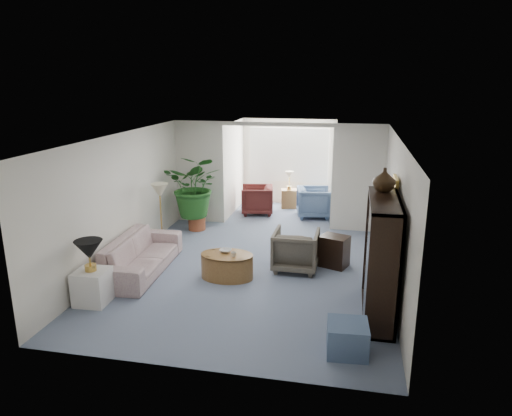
% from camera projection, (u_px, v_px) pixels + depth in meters
% --- Properties ---
extents(floor, '(6.00, 6.00, 0.00)m').
position_uv_depth(floor, '(249.00, 274.00, 8.64)').
color(floor, gray).
rests_on(floor, ground).
extents(sunroom_floor, '(2.60, 2.60, 0.00)m').
position_uv_depth(sunroom_floor, '(282.00, 214.00, 12.51)').
color(sunroom_floor, gray).
rests_on(sunroom_floor, ground).
extents(back_pier_left, '(1.20, 0.12, 2.50)m').
position_uv_depth(back_pier_left, '(200.00, 172.00, 11.51)').
color(back_pier_left, silver).
rests_on(back_pier_left, ground).
extents(back_pier_right, '(1.20, 0.12, 2.50)m').
position_uv_depth(back_pier_right, '(358.00, 179.00, 10.77)').
color(back_pier_right, silver).
rests_on(back_pier_right, ground).
extents(back_header, '(2.60, 0.12, 0.10)m').
position_uv_depth(back_header, '(277.00, 124.00, 10.82)').
color(back_header, silver).
rests_on(back_header, back_pier_left).
extents(window_pane, '(2.20, 0.02, 1.50)m').
position_uv_depth(window_pane, '(289.00, 155.00, 13.16)').
color(window_pane, white).
extents(window_blinds, '(2.20, 0.02, 1.50)m').
position_uv_depth(window_blinds, '(289.00, 155.00, 13.13)').
color(window_blinds, white).
extents(framed_picture, '(0.04, 0.50, 0.40)m').
position_uv_depth(framed_picture, '(396.00, 192.00, 7.62)').
color(framed_picture, '#ADA38A').
extents(sofa, '(0.97, 2.28, 0.66)m').
position_uv_depth(sofa, '(141.00, 255.00, 8.70)').
color(sofa, beige).
rests_on(sofa, ground).
extents(end_table, '(0.52, 0.52, 0.55)m').
position_uv_depth(end_table, '(93.00, 287.00, 7.48)').
color(end_table, white).
rests_on(end_table, ground).
extents(table_lamp, '(0.44, 0.44, 0.30)m').
position_uv_depth(table_lamp, '(89.00, 250.00, 7.31)').
color(table_lamp, black).
rests_on(table_lamp, end_table).
extents(floor_lamp, '(0.36, 0.36, 0.28)m').
position_uv_depth(floor_lamp, '(160.00, 190.00, 9.67)').
color(floor_lamp, beige).
rests_on(floor_lamp, ground).
extents(coffee_table, '(1.05, 1.05, 0.45)m').
position_uv_depth(coffee_table, '(227.00, 266.00, 8.44)').
color(coffee_table, olive).
rests_on(coffee_table, ground).
extents(coffee_bowl, '(0.23, 0.23, 0.05)m').
position_uv_depth(coffee_bowl, '(226.00, 251.00, 8.47)').
color(coffee_bowl, beige).
rests_on(coffee_bowl, coffee_table).
extents(coffee_cup, '(0.10, 0.10, 0.09)m').
position_uv_depth(coffee_cup, '(234.00, 254.00, 8.24)').
color(coffee_cup, beige).
rests_on(coffee_cup, coffee_table).
extents(wingback_chair, '(0.83, 0.85, 0.76)m').
position_uv_depth(wingback_chair, '(296.00, 250.00, 8.78)').
color(wingback_chair, '#686252').
rests_on(wingback_chair, ground).
extents(side_table_dark, '(0.61, 0.55, 0.60)m').
position_uv_depth(side_table_dark, '(334.00, 251.00, 8.95)').
color(side_table_dark, black).
rests_on(side_table_dark, ground).
extents(entertainment_cabinet, '(0.43, 1.63, 1.81)m').
position_uv_depth(entertainment_cabinet, '(381.00, 258.00, 6.95)').
color(entertainment_cabinet, black).
rests_on(entertainment_cabinet, ground).
extents(cabinet_urn, '(0.34, 0.34, 0.36)m').
position_uv_depth(cabinet_urn, '(384.00, 180.00, 7.14)').
color(cabinet_urn, '#312010').
rests_on(cabinet_urn, entertainment_cabinet).
extents(ottoman, '(0.56, 0.56, 0.42)m').
position_uv_depth(ottoman, '(347.00, 338.00, 6.12)').
color(ottoman, slate).
rests_on(ottoman, ground).
extents(plant_pot, '(0.40, 0.40, 0.32)m').
position_uv_depth(plant_pot, '(197.00, 223.00, 11.15)').
color(plant_pot, brown).
rests_on(plant_pot, ground).
extents(house_plant, '(1.33, 1.15, 1.48)m').
position_uv_depth(house_plant, '(196.00, 186.00, 10.91)').
color(house_plant, '#21581E').
rests_on(house_plant, plant_pot).
extents(sunroom_chair_blue, '(0.98, 0.96, 0.77)m').
position_uv_depth(sunroom_chair_blue, '(314.00, 202.00, 12.14)').
color(sunroom_chair_blue, slate).
rests_on(sunroom_chair_blue, ground).
extents(sunroom_chair_maroon, '(0.95, 0.94, 0.75)m').
position_uv_depth(sunroom_chair_maroon, '(257.00, 200.00, 12.43)').
color(sunroom_chair_maroon, '#521C1D').
rests_on(sunroom_chair_maroon, ground).
extents(sunroom_table, '(0.47, 0.40, 0.51)m').
position_uv_depth(sunroom_table, '(289.00, 199.00, 13.02)').
color(sunroom_table, olive).
rests_on(sunroom_table, ground).
extents(shelf_clutter, '(0.30, 0.92, 0.61)m').
position_uv_depth(shelf_clutter, '(377.00, 269.00, 6.84)').
color(shelf_clutter, '#4A4745').
rests_on(shelf_clutter, entertainment_cabinet).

